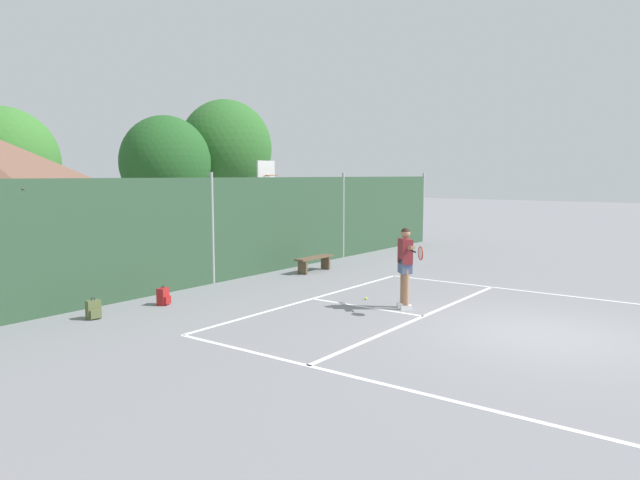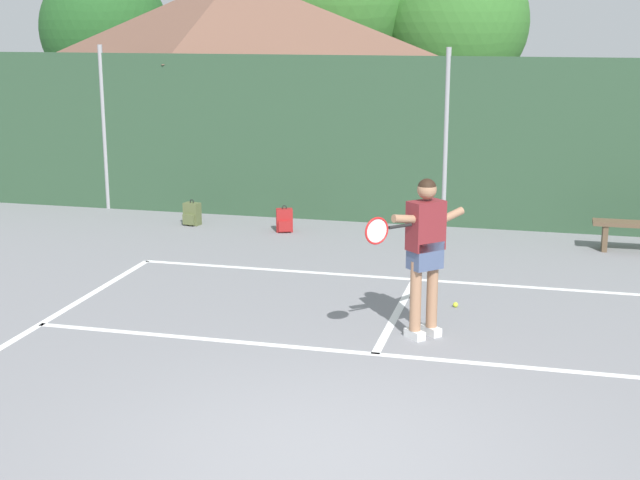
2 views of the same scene
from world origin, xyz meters
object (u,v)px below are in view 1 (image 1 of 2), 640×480
basketball_hoop (265,195)px  courtside_bench (314,260)px  tennis_ball (366,298)px  backpack_red (163,297)px  tennis_player (405,260)px  backpack_olive (94,310)px

basketball_hoop → courtside_bench: (-1.31, -3.20, -1.95)m
basketball_hoop → tennis_ball: basketball_hoop is taller
tennis_ball → backpack_red: bearing=133.0°
basketball_hoop → tennis_player: bearing=-117.7°
backpack_olive → courtside_bench: courtside_bench is taller
tennis_ball → backpack_olive: 6.23m
backpack_red → tennis_ball: bearing=-47.0°
backpack_olive → backpack_red: bearing=-3.4°
backpack_red → basketball_hoop: bearing=23.9°
backpack_olive → basketball_hoop: bearing=19.0°
backpack_olive → courtside_bench: 7.65m
tennis_player → tennis_ball: (0.26, 1.21, -1.08)m
tennis_ball → backpack_olive: backpack_olive is taller
basketball_hoop → backpack_olive: 9.71m
backpack_red → courtside_bench: courtside_bench is taller
courtside_bench → basketball_hoop: bearing=67.8°
basketball_hoop → backpack_red: size_ratio=7.67×
basketball_hoop → tennis_player: basketball_hoop is taller
tennis_ball → backpack_red: backpack_red is taller
tennis_player → tennis_ball: size_ratio=28.10×
basketball_hoop → tennis_ball: (-3.90, -6.73, -2.28)m
tennis_ball → backpack_olive: size_ratio=0.14×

